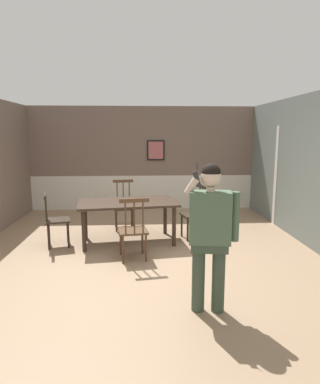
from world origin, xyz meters
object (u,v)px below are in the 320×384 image
(chair_by_doorway, at_px, (195,213))
(chair_at_table_head, at_px, (124,206))
(chair_near_window, at_px, (56,220))
(chair_opposite_corner, at_px, (133,230))
(dining_table, at_px, (128,206))
(person_figure, at_px, (210,229))

(chair_by_doorway, distance_m, chair_at_table_head, 1.52)
(chair_near_window, height_order, chair_by_doorway, chair_by_doorway)
(chair_at_table_head, bearing_deg, chair_opposite_corner, 90.86)
(dining_table, distance_m, chair_opposite_corner, 0.89)
(chair_near_window, distance_m, chair_by_doorway, 2.50)
(chair_near_window, relative_size, person_figure, 0.57)
(dining_table, height_order, person_figure, person_figure)
(chair_at_table_head, height_order, person_figure, person_figure)
(chair_by_doorway, distance_m, person_figure, 2.69)
(chair_at_table_head, bearing_deg, chair_by_doorway, 146.08)
(chair_by_doorway, height_order, chair_at_table_head, chair_at_table_head)
(chair_opposite_corner, bearing_deg, dining_table, 88.85)
(chair_near_window, relative_size, chair_at_table_head, 0.92)
(chair_opposite_corner, bearing_deg, chair_near_window, 143.98)
(chair_by_doorway, bearing_deg, chair_opposite_corner, 119.73)
(person_figure, bearing_deg, chair_by_doorway, -87.71)
(chair_near_window, distance_m, chair_opposite_corner, 1.52)
(chair_by_doorway, bearing_deg, person_figure, 161.42)
(chair_by_doorway, xyz_separation_m, chair_at_table_head, (-1.36, 0.69, 0.01))
(chair_at_table_head, xyz_separation_m, chair_opposite_corner, (0.24, -1.73, -0.00))
(chair_by_doorway, xyz_separation_m, person_figure, (-0.26, -2.63, 0.47))
(dining_table, relative_size, person_figure, 1.13)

